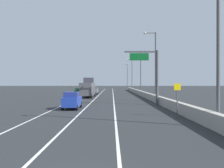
{
  "coord_description": "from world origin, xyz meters",
  "views": [
    {
      "loc": [
        1.21,
        -6.81,
        3.11
      ],
      "look_at": [
        1.15,
        41.91,
        2.8
      ],
      "focal_mm": 41.51,
      "sensor_mm": 36.0,
      "label": 1
    }
  ],
  "objects_px": {
    "lamp_post_right_third": "(140,69)",
    "box_truck": "(88,88)",
    "car_green_1": "(80,92)",
    "lamp_post_right_fifth": "(127,75)",
    "speed_advisory_sign": "(178,97)",
    "lamp_post_right_second": "(155,62)",
    "car_gray_0": "(95,91)",
    "car_blue_2": "(72,100)",
    "overhead_sign_gantry": "(152,71)",
    "lamp_post_right_fourth": "(132,73)",
    "lamp_post_right_near": "(215,32)"
  },
  "relations": [
    {
      "from": "lamp_post_right_third",
      "to": "box_truck",
      "type": "bearing_deg",
      "value": -128.25
    },
    {
      "from": "car_green_1",
      "to": "lamp_post_right_fifth",
      "type": "bearing_deg",
      "value": 76.73
    },
    {
      "from": "speed_advisory_sign",
      "to": "lamp_post_right_second",
      "type": "bearing_deg",
      "value": 86.49
    },
    {
      "from": "car_gray_0",
      "to": "car_blue_2",
      "type": "xyz_separation_m",
      "value": [
        -0.03,
        -37.1,
        0.03
      ]
    },
    {
      "from": "speed_advisory_sign",
      "to": "lamp_post_right_second",
      "type": "xyz_separation_m",
      "value": [
        1.25,
        20.37,
        4.83
      ]
    },
    {
      "from": "speed_advisory_sign",
      "to": "lamp_post_right_fifth",
      "type": "xyz_separation_m",
      "value": [
        1.1,
        97.86,
        4.83
      ]
    },
    {
      "from": "lamp_post_right_second",
      "to": "car_green_1",
      "type": "height_order",
      "value": "lamp_post_right_second"
    },
    {
      "from": "speed_advisory_sign",
      "to": "car_green_1",
      "type": "relative_size",
      "value": 0.7
    },
    {
      "from": "overhead_sign_gantry",
      "to": "lamp_post_right_fifth",
      "type": "bearing_deg",
      "value": 88.97
    },
    {
      "from": "box_truck",
      "to": "car_blue_2",
      "type": "bearing_deg",
      "value": -89.16
    },
    {
      "from": "lamp_post_right_third",
      "to": "car_gray_0",
      "type": "relative_size",
      "value": 2.85
    },
    {
      "from": "lamp_post_right_fourth",
      "to": "car_blue_2",
      "type": "relative_size",
      "value": 2.6
    },
    {
      "from": "overhead_sign_gantry",
      "to": "lamp_post_right_fifth",
      "type": "height_order",
      "value": "lamp_post_right_fifth"
    },
    {
      "from": "overhead_sign_gantry",
      "to": "lamp_post_right_third",
      "type": "bearing_deg",
      "value": 86.55
    },
    {
      "from": "lamp_post_right_second",
      "to": "car_green_1",
      "type": "relative_size",
      "value": 2.71
    },
    {
      "from": "lamp_post_right_third",
      "to": "lamp_post_right_fifth",
      "type": "bearing_deg",
      "value": 90.57
    },
    {
      "from": "speed_advisory_sign",
      "to": "car_green_1",
      "type": "height_order",
      "value": "speed_advisory_sign"
    },
    {
      "from": "speed_advisory_sign",
      "to": "lamp_post_right_third",
      "type": "distance_m",
      "value": 46.48
    },
    {
      "from": "lamp_post_right_fifth",
      "to": "car_green_1",
      "type": "distance_m",
      "value": 63.47
    },
    {
      "from": "lamp_post_right_near",
      "to": "lamp_post_right_second",
      "type": "xyz_separation_m",
      "value": [
        0.04,
        25.83,
        0.0
      ]
    },
    {
      "from": "speed_advisory_sign",
      "to": "lamp_post_right_second",
      "type": "relative_size",
      "value": 0.26
    },
    {
      "from": "car_green_1",
      "to": "speed_advisory_sign",
      "type": "bearing_deg",
      "value": -69.73
    },
    {
      "from": "lamp_post_right_third",
      "to": "car_blue_2",
      "type": "distance_m",
      "value": 41.56
    },
    {
      "from": "lamp_post_right_fifth",
      "to": "car_green_1",
      "type": "xyz_separation_m",
      "value": [
        -14.51,
        -61.53,
        -5.65
      ]
    },
    {
      "from": "lamp_post_right_fourth",
      "to": "lamp_post_right_second",
      "type": "bearing_deg",
      "value": -90.02
    },
    {
      "from": "overhead_sign_gantry",
      "to": "lamp_post_right_near",
      "type": "xyz_separation_m",
      "value": [
        1.65,
        -17.59,
        1.87
      ]
    },
    {
      "from": "lamp_post_right_near",
      "to": "box_truck",
      "type": "xyz_separation_m",
      "value": [
        -12.11,
        35.79,
        -4.73
      ]
    },
    {
      "from": "box_truck",
      "to": "lamp_post_right_near",
      "type": "bearing_deg",
      "value": -71.31
    },
    {
      "from": "lamp_post_right_third",
      "to": "car_green_1",
      "type": "height_order",
      "value": "lamp_post_right_third"
    },
    {
      "from": "lamp_post_right_fifth",
      "to": "car_green_1",
      "type": "height_order",
      "value": "lamp_post_right_fifth"
    },
    {
      "from": "car_gray_0",
      "to": "overhead_sign_gantry",
      "type": "bearing_deg",
      "value": -72.42
    },
    {
      "from": "speed_advisory_sign",
      "to": "lamp_post_right_fourth",
      "type": "relative_size",
      "value": 0.26
    },
    {
      "from": "lamp_post_right_fourth",
      "to": "lamp_post_right_fifth",
      "type": "distance_m",
      "value": 25.83
    },
    {
      "from": "speed_advisory_sign",
      "to": "lamp_post_right_near",
      "type": "xyz_separation_m",
      "value": [
        1.21,
        -5.47,
        4.83
      ]
    },
    {
      "from": "car_gray_0",
      "to": "box_truck",
      "type": "distance_m",
      "value": 13.67
    },
    {
      "from": "lamp_post_right_fourth",
      "to": "lamp_post_right_fifth",
      "type": "height_order",
      "value": "same"
    },
    {
      "from": "box_truck",
      "to": "lamp_post_right_fifth",
      "type": "bearing_deg",
      "value": 79.93
    },
    {
      "from": "lamp_post_right_near",
      "to": "car_blue_2",
      "type": "relative_size",
      "value": 2.6
    },
    {
      "from": "lamp_post_right_fourth",
      "to": "box_truck",
      "type": "xyz_separation_m",
      "value": [
        -12.17,
        -41.7,
        -4.73
      ]
    },
    {
      "from": "lamp_post_right_fourth",
      "to": "car_blue_2",
      "type": "height_order",
      "value": "lamp_post_right_fourth"
    },
    {
      "from": "car_gray_0",
      "to": "car_green_1",
      "type": "distance_m",
      "value": 8.16
    },
    {
      "from": "lamp_post_right_third",
      "to": "car_blue_2",
      "type": "relative_size",
      "value": 2.6
    },
    {
      "from": "lamp_post_right_second",
      "to": "lamp_post_right_near",
      "type": "bearing_deg",
      "value": -90.09
    },
    {
      "from": "car_gray_0",
      "to": "car_blue_2",
      "type": "height_order",
      "value": "car_blue_2"
    },
    {
      "from": "lamp_post_right_fifth",
      "to": "car_green_1",
      "type": "relative_size",
      "value": 2.71
    },
    {
      "from": "lamp_post_right_third",
      "to": "car_gray_0",
      "type": "xyz_separation_m",
      "value": [
        -12.14,
        -2.24,
        -5.63
      ]
    },
    {
      "from": "lamp_post_right_fourth",
      "to": "speed_advisory_sign",
      "type": "bearing_deg",
      "value": -91.01
    },
    {
      "from": "lamp_post_right_fifth",
      "to": "lamp_post_right_third",
      "type": "bearing_deg",
      "value": -89.43
    },
    {
      "from": "lamp_post_right_fourth",
      "to": "lamp_post_right_near",
      "type": "bearing_deg",
      "value": -90.05
    },
    {
      "from": "speed_advisory_sign",
      "to": "lamp_post_right_fifth",
      "type": "height_order",
      "value": "lamp_post_right_fifth"
    }
  ]
}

